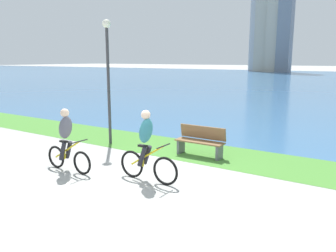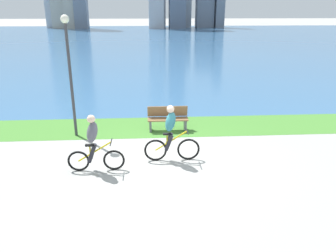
{
  "view_description": "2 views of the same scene",
  "coord_description": "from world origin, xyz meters",
  "px_view_note": "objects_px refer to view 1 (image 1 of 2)",
  "views": [
    {
      "loc": [
        4.9,
        -6.42,
        2.88
      ],
      "look_at": [
        0.49,
        0.37,
        1.28
      ],
      "focal_mm": 36.28,
      "sensor_mm": 36.0,
      "label": 1
    },
    {
      "loc": [
        -0.42,
        -9.13,
        4.32
      ],
      "look_at": [
        0.18,
        0.05,
        1.02
      ],
      "focal_mm": 35.04,
      "sensor_mm": 36.0,
      "label": 2
    }
  ],
  "objects_px": {
    "cyclist_lead": "(147,147)",
    "lamppost_tall": "(108,65)",
    "cyclist_trailing": "(67,140)",
    "bench_near_path": "(201,141)"
  },
  "relations": [
    {
      "from": "cyclist_lead",
      "to": "lamppost_tall",
      "type": "distance_m",
      "value": 4.39
    },
    {
      "from": "lamppost_tall",
      "to": "cyclist_lead",
      "type": "bearing_deg",
      "value": -34.97
    },
    {
      "from": "cyclist_trailing",
      "to": "bench_near_path",
      "type": "xyz_separation_m",
      "value": [
        2.25,
        3.14,
        -0.38
      ]
    },
    {
      "from": "bench_near_path",
      "to": "lamppost_tall",
      "type": "bearing_deg",
      "value": -174.26
    },
    {
      "from": "bench_near_path",
      "to": "lamppost_tall",
      "type": "distance_m",
      "value": 4.03
    },
    {
      "from": "cyclist_lead",
      "to": "lamppost_tall",
      "type": "relative_size",
      "value": 0.41
    },
    {
      "from": "cyclist_lead",
      "to": "bench_near_path",
      "type": "bearing_deg",
      "value": 88.4
    },
    {
      "from": "bench_near_path",
      "to": "lamppost_tall",
      "type": "relative_size",
      "value": 0.36
    },
    {
      "from": "cyclist_lead",
      "to": "bench_near_path",
      "type": "distance_m",
      "value": 2.65
    },
    {
      "from": "cyclist_lead",
      "to": "cyclist_trailing",
      "type": "bearing_deg",
      "value": -166.35
    }
  ]
}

